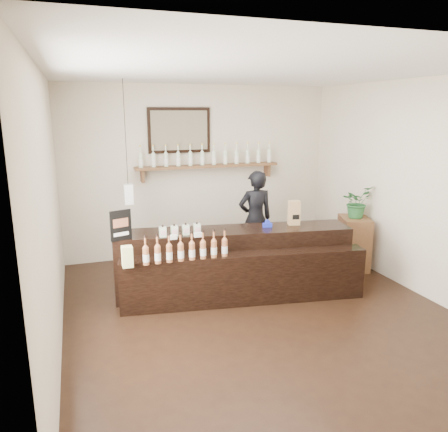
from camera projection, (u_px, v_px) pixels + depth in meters
The scene contains 10 objects.
ground at pixel (258, 311), 5.33m from camera, with size 5.00×5.00×0.00m, color black.
room_shell at pixel (260, 173), 4.93m from camera, with size 5.00×5.00×5.00m.
back_wall_decor at pixel (193, 151), 7.05m from camera, with size 2.66×0.96×1.69m.
counter at pixel (236, 265), 5.75m from camera, with size 3.15×1.29×1.01m.
promo_sign at pixel (121, 225), 5.21m from camera, with size 0.26×0.10×0.37m.
paper_bag at pixel (294, 213), 5.94m from camera, with size 0.17×0.15×0.33m.
tape_dispenser at pixel (267, 224), 5.83m from camera, with size 0.13×0.07×0.10m.
side_cabinet at pixel (354, 243), 6.72m from camera, with size 0.57×0.66×0.81m.
potted_plant at pixel (357, 202), 6.57m from camera, with size 0.44×0.38×0.48m, color #276330.
shopkeeper at pixel (255, 213), 6.74m from camera, with size 0.62×0.41×1.70m, color black.
Camera 1 is at (-1.98, -4.51, 2.38)m, focal length 35.00 mm.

